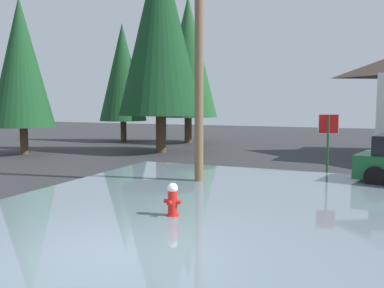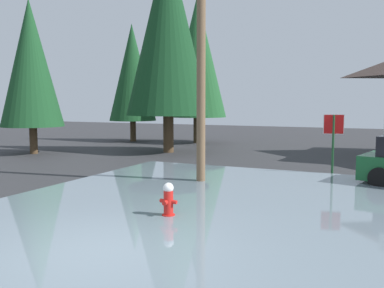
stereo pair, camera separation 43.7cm
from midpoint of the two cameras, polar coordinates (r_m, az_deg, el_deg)
The scene contains 10 objects.
ground_plane at distance 7.39m, azimuth -10.23°, elevation -15.16°, with size 80.00×80.00×0.10m, color #2D2D30.
flood_puddle at distance 10.51m, azimuth 0.47°, elevation -8.25°, with size 9.27×12.10×0.08m, color slate.
lane_stop_bar at distance 6.71m, azimuth -20.25°, elevation -17.14°, with size 3.91×0.30×0.01m, color silver.
fire_hydrant at distance 9.25m, azimuth -1.92°, elevation -7.89°, with size 0.41×0.35×0.81m.
utility_pole at distance 13.33m, azimuth 2.24°, elevation 15.55°, with size 1.60×0.28×9.36m.
stop_sign_far at distance 15.51m, azimuth 19.71°, elevation 1.56°, with size 0.69×0.18×2.18m.
pine_tree_tall_left at distance 21.90m, azimuth -2.76°, elevation 15.66°, with size 4.34×4.34×10.84m.
pine_tree_mid_left at distance 22.45m, azimuth -20.86°, elevation 10.38°, with size 3.10×3.10×7.75m.
pine_tree_short_left at distance 26.88m, azimuth 1.19°, elevation 11.91°, with size 3.74×3.74×9.35m.
pine_tree_far_center at distance 28.20m, azimuth -7.80°, elevation 9.73°, with size 3.13×3.13×7.82m.
Camera 2 is at (4.22, -5.53, 2.56)m, focal length 38.63 mm.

